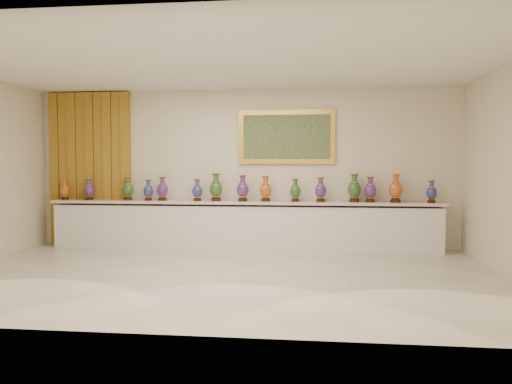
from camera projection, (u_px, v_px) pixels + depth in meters
ground at (220, 276)px, 7.06m from camera, size 8.00×8.00×0.00m
room at (121, 164)px, 9.68m from camera, size 8.00×8.00×8.00m
counter at (243, 226)px, 9.29m from camera, size 7.28×0.48×0.90m
vase_0 at (65, 191)px, 9.60m from camera, size 0.23×0.23×0.40m
vase_1 at (89, 190)px, 9.57m from camera, size 0.25×0.25×0.42m
vase_2 at (128, 190)px, 9.51m from camera, size 0.25×0.25×0.45m
vase_3 at (148, 191)px, 9.42m from camera, size 0.25×0.25×0.40m
vase_4 at (163, 190)px, 9.41m from camera, size 0.24×0.24×0.46m
vase_5 at (197, 191)px, 9.31m from camera, size 0.24×0.24×0.41m
vase_6 at (216, 189)px, 9.27m from camera, size 0.28×0.28×0.52m
vase_7 at (243, 189)px, 9.20m from camera, size 0.26×0.26×0.49m
vase_8 at (266, 190)px, 9.18m from camera, size 0.22×0.22×0.47m
vase_9 at (295, 191)px, 9.13m from camera, size 0.23×0.23×0.42m
vase_10 at (321, 191)px, 9.06m from camera, size 0.23×0.23×0.45m
vase_11 at (354, 189)px, 9.04m from camera, size 0.26×0.26×0.52m
vase_12 at (370, 191)px, 8.98m from camera, size 0.26×0.26×0.47m
vase_13 at (396, 190)px, 8.91m from camera, size 0.29×0.29×0.52m
vase_14 at (432, 193)px, 8.84m from camera, size 0.19×0.19×0.41m
label_card at (171, 201)px, 9.28m from camera, size 0.10×0.06×0.00m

